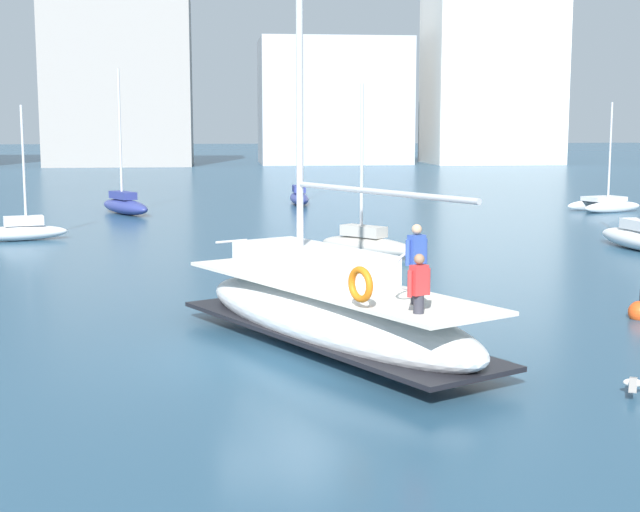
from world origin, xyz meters
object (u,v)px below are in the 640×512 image
object	(u,v)px
moored_ketch_distant	(604,203)
seagull	(634,383)
main_sailboat	(328,308)
moored_catamaran	(367,243)
moored_cutter_right	(20,230)
moored_sloop_near	(299,196)
moored_cutter_left	(125,204)
mooring_buoy	(640,312)
moored_sloop_far	(638,236)

from	to	relation	value
moored_ketch_distant	seagull	distance (m)	37.13
main_sailboat	moored_ketch_distant	size ratio (longest dim) A/B	1.93
moored_catamaran	seagull	world-z (taller)	moored_catamaran
moored_catamaran	moored_cutter_right	distance (m)	15.23
moored_sloop_near	moored_cutter_left	xyz separation A→B (m)	(-10.05, -4.89, 0.02)
moored_catamaran	moored_cutter_left	bearing A→B (deg)	121.33
seagull	moored_cutter_left	bearing A→B (deg)	109.25
moored_sloop_near	moored_ketch_distant	size ratio (longest dim) A/B	1.31
main_sailboat	mooring_buoy	size ratio (longest dim) A/B	13.21
moored_sloop_far	moored_cutter_right	distance (m)	25.48
seagull	moored_sloop_near	bearing A→B (deg)	93.46
moored_sloop_near	moored_cutter_left	world-z (taller)	moored_sloop_near
moored_sloop_near	moored_sloop_far	world-z (taller)	moored_sloop_near
moored_catamaran	main_sailboat	bearing A→B (deg)	-102.86
moored_sloop_far	moored_catamaran	world-z (taller)	moored_sloop_far
main_sailboat	mooring_buoy	bearing A→B (deg)	14.72
main_sailboat	moored_sloop_far	bearing A→B (deg)	46.09
moored_sloop_near	seagull	xyz separation A→B (m)	(2.46, -40.70, -0.30)
moored_cutter_left	mooring_buoy	size ratio (longest dim) A/B	8.83
moored_sloop_far	mooring_buoy	world-z (taller)	moored_sloop_far
main_sailboat	moored_sloop_near	xyz separation A→B (m)	(2.71, 36.46, -0.36)
moored_catamaran	seagull	xyz separation A→B (m)	(1.93, -18.44, -0.26)
main_sailboat	moored_cutter_right	bearing A→B (deg)	117.75
moored_cutter_right	main_sailboat	bearing A→B (deg)	-62.25
moored_catamaran	moored_cutter_right	bearing A→B (deg)	156.23
moored_cutter_left	moored_ketch_distant	world-z (taller)	moored_cutter_left
seagull	main_sailboat	bearing A→B (deg)	140.61
moored_catamaran	moored_ketch_distant	xyz separation A→B (m)	(16.15, 15.86, -0.00)
main_sailboat	moored_sloop_far	world-z (taller)	main_sailboat
moored_catamaran	moored_ketch_distant	distance (m)	22.64
moored_sloop_far	seagull	size ratio (longest dim) A/B	7.85
moored_cutter_left	main_sailboat	bearing A→B (deg)	-76.91
moored_catamaran	moored_cutter_right	xyz separation A→B (m)	(-13.94, 6.14, -0.04)
moored_ketch_distant	mooring_buoy	xyz separation A→B (m)	(-11.07, -27.87, -0.32)
main_sailboat	seagull	bearing A→B (deg)	-39.39
main_sailboat	moored_sloop_near	size ratio (longest dim) A/B	1.47
moored_sloop_far	moored_ketch_distant	xyz separation A→B (m)	(5.24, 15.35, -0.06)
moored_sloop_far	moored_cutter_left	bearing A→B (deg)	141.88
moored_catamaran	mooring_buoy	size ratio (longest dim) A/B	7.22
moored_cutter_left	moored_ketch_distant	distance (m)	26.78
seagull	mooring_buoy	distance (m)	7.16
moored_sloop_far	moored_catamaran	size ratio (longest dim) A/B	1.23
moored_ketch_distant	mooring_buoy	world-z (taller)	moored_ketch_distant
moored_sloop_near	moored_cutter_right	size ratio (longest dim) A/B	1.40
moored_sloop_far	seagull	bearing A→B (deg)	-115.37
moored_ketch_distant	main_sailboat	bearing A→B (deg)	-122.83
moored_sloop_far	moored_ketch_distant	bearing A→B (deg)	71.16
moored_cutter_right	moored_ketch_distant	distance (m)	31.62
moored_catamaran	moored_ketch_distant	bearing A→B (deg)	44.47
moored_sloop_far	moored_catamaran	distance (m)	10.93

